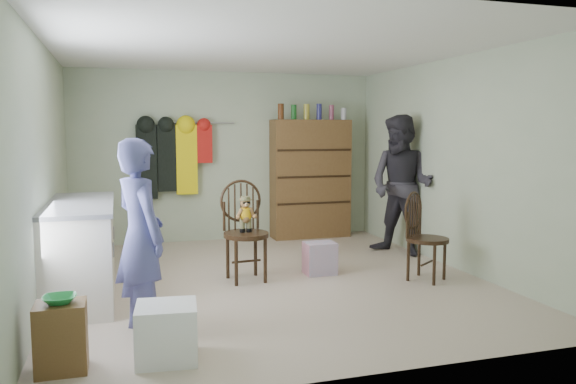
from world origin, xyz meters
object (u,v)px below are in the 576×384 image
object	(u,v)px
counter	(81,249)
dresser	(310,178)
chair_far	(422,233)
chair_front	(244,224)

from	to	relation	value
counter	dresser	xyz separation A→B (m)	(3.20, 2.30, 0.44)
counter	chair_far	xyz separation A→B (m)	(3.55, -0.43, 0.05)
counter	dresser	distance (m)	3.96
chair_front	dresser	bearing A→B (deg)	50.29
counter	chair_far	world-z (taller)	chair_far
chair_front	dresser	size ratio (longest dim) A/B	0.54
dresser	chair_far	bearing A→B (deg)	-82.70
counter	chair_far	bearing A→B (deg)	-6.98
counter	dresser	world-z (taller)	dresser
counter	chair_front	bearing A→B (deg)	4.75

